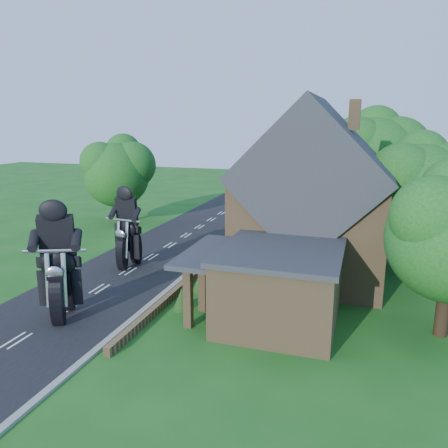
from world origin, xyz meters
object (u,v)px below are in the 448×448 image
(annex, at_px, (277,284))
(motorcycle_lead, at_px, (63,301))
(motorcycle_follow, at_px, (129,255))
(house, at_px, (312,202))
(garden_wall, at_px, (206,265))

(annex, height_order, motorcycle_lead, annex)
(motorcycle_lead, relative_size, motorcycle_follow, 1.09)
(house, relative_size, motorcycle_follow, 6.21)
(house, height_order, motorcycle_follow, house)
(house, xyz_separation_m, annex, (-0.62, -6.80, -2.58))
(garden_wall, relative_size, motorcycle_lead, 12.20)
(house, distance_m, motorcycle_lead, 14.30)
(motorcycle_follow, bearing_deg, house, -162.73)
(house, bearing_deg, motorcycle_lead, -136.10)
(annex, xyz_separation_m, motorcycle_lead, (-9.37, -2.81, -0.93))
(house, distance_m, annex, 7.30)
(annex, distance_m, motorcycle_follow, 11.17)
(annex, bearing_deg, motorcycle_follow, 155.99)
(garden_wall, xyz_separation_m, annex, (5.57, -5.80, 1.57))
(house, bearing_deg, garden_wall, -170.83)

